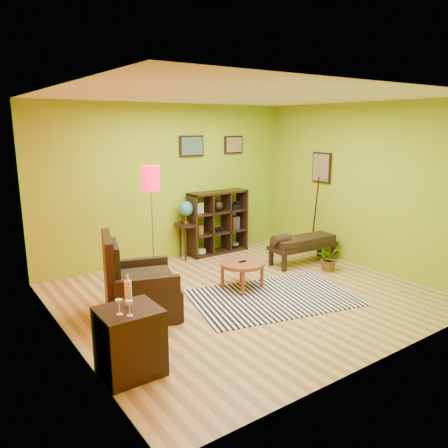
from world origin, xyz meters
TOP-DOWN VIEW (x-y plane):
  - ground at (0.00, 0.00)m, footprint 5.00×5.00m
  - room_shell at (-0.09, 0.01)m, footprint 5.04×4.54m
  - zebra_rug at (0.26, -0.32)m, footprint 2.56×1.96m
  - coffee_table at (0.12, 0.24)m, footprint 0.67×0.67m
  - armchair at (-1.57, 0.26)m, footprint 1.12×1.11m
  - side_cabinet at (-2.20, -0.97)m, footprint 0.58×0.53m
  - floor_lamp at (-0.89, 1.18)m, footprint 0.28×0.28m
  - globe_table at (0.21, 2.05)m, footprint 0.44×0.44m
  - cube_shelf at (0.91, 2.03)m, footprint 1.20×0.35m
  - bench at (1.72, 0.60)m, footprint 1.33×0.55m
  - potted_plant at (1.83, 0.05)m, footprint 0.48×0.52m

SIDE VIEW (x-z plane):
  - ground at x=0.00m, z-range 0.00..0.00m
  - zebra_rug at x=0.26m, z-range 0.00..0.01m
  - potted_plant at x=1.83m, z-range 0.00..0.35m
  - armchair at x=-1.57m, z-range -0.22..0.88m
  - side_cabinet at x=-2.20m, z-range -0.15..0.85m
  - coffee_table at x=0.12m, z-range 0.14..0.57m
  - bench at x=1.72m, z-range 0.08..0.68m
  - cube_shelf at x=0.91m, z-range 0.00..1.20m
  - globe_table at x=0.21m, z-range 0.28..1.36m
  - floor_lamp at x=-0.89m, z-range 0.57..2.41m
  - room_shell at x=-0.09m, z-range 0.39..3.21m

